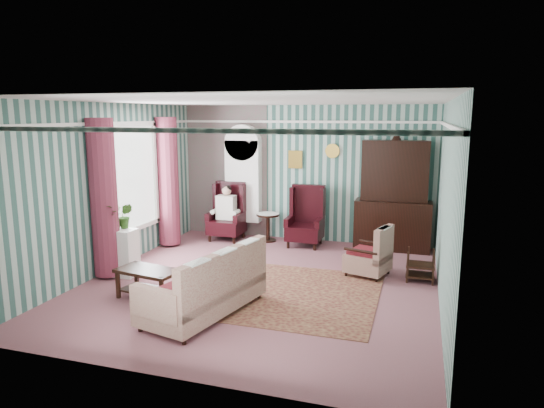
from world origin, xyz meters
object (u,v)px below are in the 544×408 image
(nest_table, at_px, (421,265))
(sofa, at_px, (204,278))
(dresser_hutch, at_px, (394,192))
(round_side_table, at_px, (268,227))
(plant_stand, at_px, (121,252))
(bookcase, at_px, (243,187))
(wingback_left, at_px, (226,212))
(seated_woman, at_px, (226,213))
(wingback_right, at_px, (305,217))
(floral_armchair, at_px, (368,250))
(coffee_table, at_px, (148,284))

(nest_table, bearing_deg, sofa, -141.12)
(dresser_hutch, xyz_separation_m, round_side_table, (-2.60, -0.12, -0.88))
(dresser_hutch, distance_m, plant_stand, 5.31)
(bookcase, distance_m, wingback_left, 0.68)
(seated_woman, distance_m, nest_table, 4.37)
(wingback_left, bearing_deg, seated_woman, 0.00)
(wingback_right, distance_m, nest_table, 2.81)
(bookcase, relative_size, floral_armchair, 2.58)
(bookcase, relative_size, dresser_hutch, 0.95)
(seated_woman, xyz_separation_m, nest_table, (4.07, -1.55, -0.32))
(plant_stand, bearing_deg, sofa, -27.63)
(dresser_hutch, bearing_deg, floral_armchair, -99.17)
(bookcase, bearing_deg, dresser_hutch, -2.11)
(dresser_hutch, xyz_separation_m, wingback_left, (-3.50, -0.27, -0.55))
(dresser_hutch, relative_size, seated_woman, 2.00)
(nest_table, bearing_deg, wingback_right, 146.25)
(bookcase, xyz_separation_m, coffee_table, (-0.03, -3.94, -0.90))
(wingback_right, distance_m, coffee_table, 3.89)
(sofa, distance_m, coffee_table, 1.11)
(dresser_hutch, bearing_deg, round_side_table, -177.36)
(nest_table, xyz_separation_m, plant_stand, (-4.87, -1.20, 0.13))
(seated_woman, bearing_deg, wingback_left, 0.00)
(wingback_left, bearing_deg, floral_armchair, -25.21)
(seated_woman, xyz_separation_m, floral_armchair, (3.21, -1.51, -0.16))
(seated_woman, relative_size, floral_armchair, 1.36)
(round_side_table, height_order, sofa, sofa)
(dresser_hutch, bearing_deg, nest_table, -72.61)
(dresser_hutch, height_order, sofa, dresser_hutch)
(plant_stand, bearing_deg, seated_woman, 73.78)
(plant_stand, relative_size, floral_armchair, 0.92)
(seated_woman, bearing_deg, sofa, -71.89)
(wingback_left, distance_m, round_side_table, 0.97)
(coffee_table, bearing_deg, sofa, -14.87)
(wingback_left, relative_size, sofa, 0.65)
(bookcase, relative_size, nest_table, 4.15)
(bookcase, distance_m, wingback_right, 1.63)
(dresser_hutch, relative_size, floral_armchair, 2.71)
(wingback_left, distance_m, floral_armchair, 3.56)
(bookcase, bearing_deg, wingback_right, -14.57)
(dresser_hutch, height_order, floral_armchair, dresser_hutch)
(sofa, xyz_separation_m, coffee_table, (-1.03, 0.27, -0.29))
(dresser_hutch, xyz_separation_m, coffee_table, (-3.28, -3.82, -0.96))
(bookcase, height_order, floral_armchair, bookcase)
(seated_woman, bearing_deg, plant_stand, -106.22)
(round_side_table, relative_size, plant_stand, 0.75)
(dresser_hutch, height_order, coffee_table, dresser_hutch)
(floral_armchair, bearing_deg, nest_table, -75.58)
(wingback_right, distance_m, floral_armchair, 2.11)
(wingback_left, relative_size, floral_armchair, 1.44)
(round_side_table, relative_size, sofa, 0.31)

